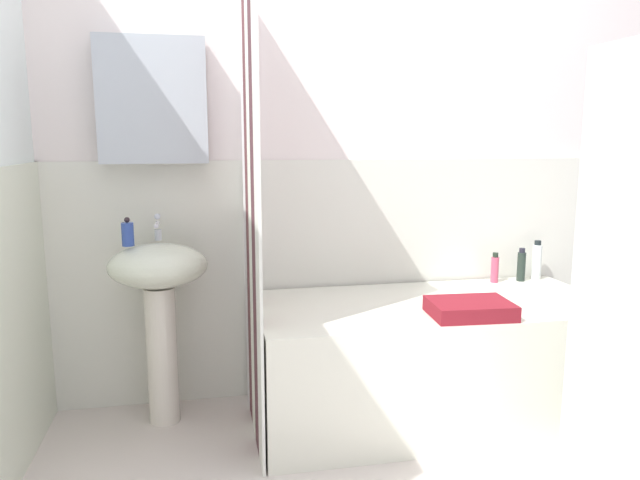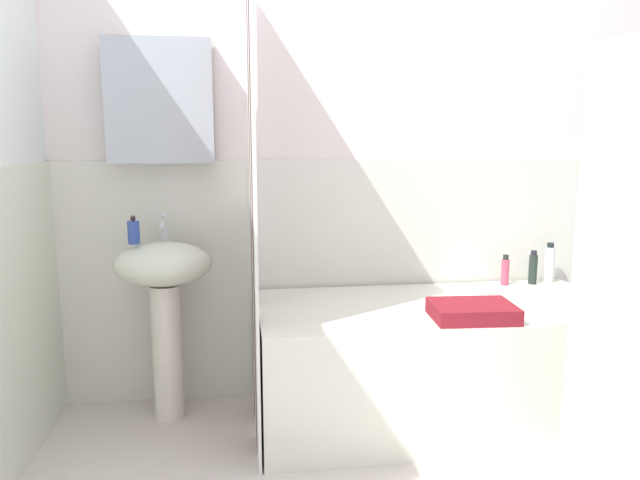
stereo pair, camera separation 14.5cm
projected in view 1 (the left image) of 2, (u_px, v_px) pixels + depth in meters
The scene contains 10 objects.
wall_back_tiled at pixel (352, 172), 2.99m from camera, with size 3.60×0.18×2.40m.
sink at pixel (159, 293), 2.67m from camera, with size 0.44×0.34×0.84m.
faucet at pixel (158, 228), 2.70m from camera, with size 0.03×0.12×0.12m.
soap_dispenser at pixel (128, 234), 2.57m from camera, with size 0.05×0.05×0.13m.
bathtub at pixel (431, 359), 2.79m from camera, with size 1.63×0.75×0.56m, color silver.
shower_curtain at pixel (251, 211), 2.50m from camera, with size 0.01×0.75×2.00m.
conditioner_bottle at pixel (537, 261), 3.17m from camera, with size 0.05×0.05×0.21m.
shampoo_bottle at pixel (521, 266), 3.13m from camera, with size 0.04×0.04×0.18m.
body_wash_bottle at pixel (495, 269), 3.10m from camera, with size 0.04×0.04×0.16m.
towel_folded at pixel (470, 309), 2.52m from camera, with size 0.34×0.25×0.07m, color maroon.
Camera 1 is at (-0.82, -1.65, 1.31)m, focal length 33.22 mm.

